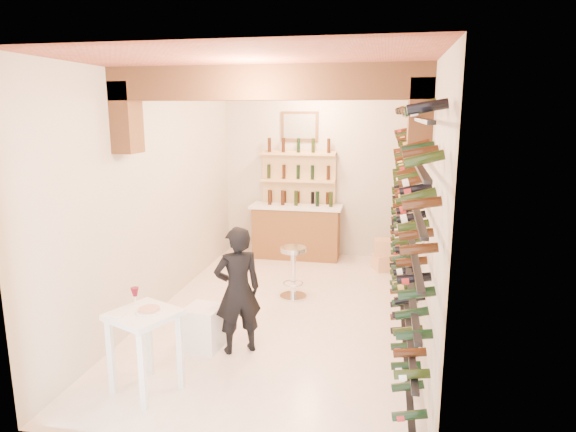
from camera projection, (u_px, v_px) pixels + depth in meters
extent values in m
plane|color=white|center=(284.00, 312.00, 6.88)|extent=(6.00, 6.00, 0.00)
cube|color=beige|center=(315.00, 172.00, 9.43)|extent=(3.50, 0.02, 3.20)
cube|color=beige|center=(202.00, 267.00, 3.67)|extent=(3.50, 0.02, 3.20)
cube|color=beige|center=(160.00, 194.00, 6.88)|extent=(0.02, 6.00, 3.20)
cube|color=beige|center=(420.00, 203.00, 6.22)|extent=(0.02, 6.00, 3.20)
cube|color=#A8523B|center=(283.00, 73.00, 6.22)|extent=(3.50, 6.00, 0.02)
cube|color=#915933|center=(265.00, 83.00, 5.30)|extent=(3.50, 0.35, 0.36)
cube|color=#915933|center=(126.00, 118.00, 5.68)|extent=(0.24, 0.35, 0.80)
cube|color=#915933|center=(420.00, 119.00, 5.07)|extent=(0.24, 0.35, 0.80)
cube|color=black|center=(402.00, 303.00, 6.53)|extent=(0.06, 5.70, 0.03)
cube|color=black|center=(404.00, 274.00, 6.45)|extent=(0.06, 5.70, 0.03)
cube|color=black|center=(405.00, 245.00, 6.36)|extent=(0.06, 5.70, 0.03)
cube|color=black|center=(407.00, 214.00, 6.28)|extent=(0.06, 5.70, 0.03)
cube|color=black|center=(408.00, 183.00, 6.20)|extent=(0.06, 5.70, 0.03)
cube|color=black|center=(410.00, 151.00, 6.12)|extent=(0.06, 5.70, 0.03)
cube|color=black|center=(412.00, 118.00, 6.03)|extent=(0.06, 5.70, 0.03)
cube|color=brown|center=(296.00, 233.00, 9.38)|extent=(1.60, 0.55, 0.96)
cube|color=white|center=(296.00, 206.00, 9.28)|extent=(1.70, 0.62, 0.05)
cube|color=#DDB77C|center=(299.00, 203.00, 9.53)|extent=(1.40, 0.10, 2.00)
cube|color=#DDB77C|center=(298.00, 232.00, 9.55)|extent=(1.40, 0.28, 0.04)
cube|color=#DDB77C|center=(298.00, 207.00, 9.45)|extent=(1.40, 0.28, 0.04)
cube|color=#DDB77C|center=(298.00, 181.00, 9.35)|extent=(1.40, 0.28, 0.04)
cube|color=#DDB77C|center=(298.00, 154.00, 9.24)|extent=(1.40, 0.28, 0.04)
cube|color=brown|center=(300.00, 126.00, 9.28)|extent=(0.70, 0.04, 0.55)
cube|color=#99998C|center=(299.00, 126.00, 9.26)|extent=(0.60, 0.01, 0.45)
cube|color=white|center=(143.00, 315.00, 4.78)|extent=(0.76, 0.76, 0.06)
cube|color=white|center=(111.00, 358.00, 4.81)|extent=(0.06, 0.06, 0.78)
cube|color=white|center=(142.00, 372.00, 4.55)|extent=(0.06, 0.06, 0.78)
cube|color=white|center=(149.00, 340.00, 5.18)|extent=(0.06, 0.06, 0.78)
cube|color=white|center=(180.00, 352.00, 4.92)|extent=(0.06, 0.06, 0.78)
cylinder|color=white|center=(149.00, 311.00, 4.78)|extent=(0.27, 0.27, 0.02)
cylinder|color=#BF7266|center=(149.00, 309.00, 4.78)|extent=(0.20, 0.20, 0.02)
cube|color=white|center=(117.00, 315.00, 4.68)|extent=(0.14, 0.14, 0.02)
cylinder|color=white|center=(136.00, 304.00, 4.96)|extent=(0.08, 0.08, 0.00)
cylinder|color=white|center=(135.00, 299.00, 4.95)|extent=(0.01, 0.01, 0.10)
cone|color=#540717|center=(135.00, 292.00, 4.94)|extent=(0.08, 0.08, 0.09)
cube|color=white|center=(204.00, 327.00, 5.81)|extent=(0.45, 0.45, 0.50)
imported|color=black|center=(238.00, 290.00, 5.62)|extent=(0.65, 0.59, 1.48)
cylinder|color=silver|center=(293.00, 296.00, 7.43)|extent=(0.40, 0.40, 0.03)
cylinder|color=silver|center=(293.00, 274.00, 7.35)|extent=(0.08, 0.08, 0.70)
cylinder|color=silver|center=(293.00, 249.00, 7.28)|extent=(0.38, 0.38, 0.07)
torus|color=silver|center=(293.00, 283.00, 7.39)|extent=(0.30, 0.30, 0.02)
cube|color=#E1AE7B|center=(387.00, 262.00, 8.70)|extent=(0.55, 0.48, 0.28)
cube|color=#E1AE7B|center=(388.00, 247.00, 8.64)|extent=(0.47, 0.34, 0.27)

